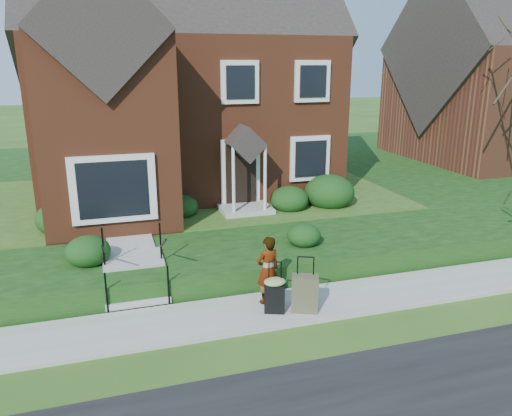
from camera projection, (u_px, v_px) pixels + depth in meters
name	position (u px, v px, depth m)	size (l,w,h in m)	color
ground	(261.00, 313.00, 10.76)	(120.00, 120.00, 0.00)	#2D5119
sidewalk	(261.00, 311.00, 10.75)	(60.00, 1.60, 0.08)	#9E9B93
terrace	(273.00, 178.00, 21.80)	(44.00, 20.00, 0.60)	#12340E
walkway	(127.00, 226.00, 14.46)	(1.20, 6.00, 0.06)	#9E9B93
main_house	(176.00, 60.00, 18.03)	(10.40, 10.20, 9.40)	brown
neighbour_house	(510.00, 61.00, 23.87)	(9.40, 8.00, 9.20)	brown
front_steps	(135.00, 273.00, 11.61)	(1.40, 2.02, 1.50)	#9E9B93
foundation_shrubs	(234.00, 204.00, 15.08)	(9.85, 4.45, 1.16)	black
woman	(268.00, 270.00, 10.85)	(0.56, 0.37, 1.54)	#999999
suitcase_black	(275.00, 293.00, 10.51)	(0.58, 0.53, 1.13)	black
suitcase_olive	(305.00, 293.00, 10.56)	(0.64, 0.50, 1.21)	#4C4B33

